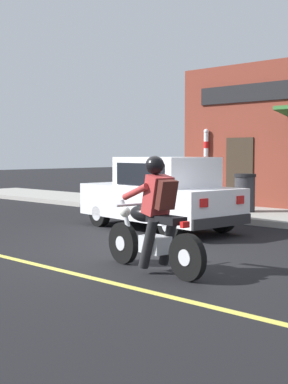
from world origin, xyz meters
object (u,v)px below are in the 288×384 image
(car_hatchback, at_px, (160,194))
(trash_bin, at_px, (245,192))
(fire_hydrant, at_px, (168,191))
(motorcycle_with_rider, at_px, (154,224))

(car_hatchback, height_order, trash_bin, car_hatchback)
(car_hatchback, xyz_separation_m, fire_hydrant, (2.94, 2.31, -0.19))
(car_hatchback, bearing_deg, fire_hydrant, 38.05)
(motorcycle_with_rider, relative_size, trash_bin, 2.05)
(motorcycle_with_rider, xyz_separation_m, fire_hydrant, (6.10, 4.98, -0.11))
(motorcycle_with_rider, bearing_deg, car_hatchback, 40.22)
(trash_bin, bearing_deg, motorcycle_with_rider, -157.84)
(car_hatchback, distance_m, trash_bin, 3.22)
(trash_bin, bearing_deg, fire_hydrant, 96.57)
(motorcycle_with_rider, relative_size, fire_hydrant, 2.29)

